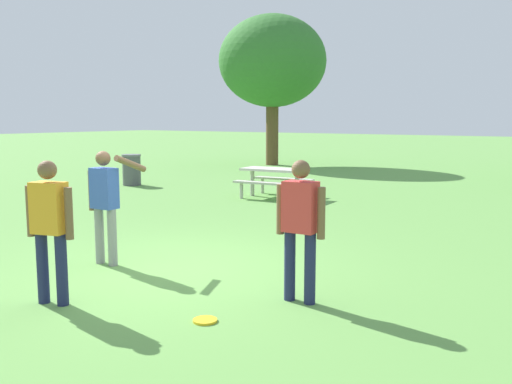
{
  "coord_description": "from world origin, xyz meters",
  "views": [
    {
      "loc": [
        5.28,
        -5.67,
        2.12
      ],
      "look_at": [
        0.65,
        1.29,
        1.0
      ],
      "focal_mm": 39.55,
      "sensor_mm": 36.0,
      "label": 1
    }
  ],
  "objects_px": {
    "frisbee": "(205,320)",
    "picnic_table_near": "(274,176)",
    "person_bystander": "(50,223)",
    "person_catcher": "(300,221)",
    "person_thrower": "(105,198)",
    "tree_tall_left": "(272,62)",
    "trash_can_beside_table": "(132,170)"
  },
  "relations": [
    {
      "from": "frisbee",
      "to": "picnic_table_near",
      "type": "height_order",
      "value": "picnic_table_near"
    },
    {
      "from": "trash_can_beside_table",
      "to": "person_bystander",
      "type": "bearing_deg",
      "value": -48.48
    },
    {
      "from": "person_catcher",
      "to": "person_bystander",
      "type": "xyz_separation_m",
      "value": [
        -2.3,
        -1.62,
        0.0
      ]
    },
    {
      "from": "picnic_table_near",
      "to": "trash_can_beside_table",
      "type": "relative_size",
      "value": 1.88
    },
    {
      "from": "person_thrower",
      "to": "trash_can_beside_table",
      "type": "relative_size",
      "value": 1.71
    },
    {
      "from": "person_catcher",
      "to": "frisbee",
      "type": "height_order",
      "value": "person_catcher"
    },
    {
      "from": "person_thrower",
      "to": "tree_tall_left",
      "type": "xyz_separation_m",
      "value": [
        -7.01,
        15.73,
        3.52
      ]
    },
    {
      "from": "person_thrower",
      "to": "person_bystander",
      "type": "height_order",
      "value": "same"
    },
    {
      "from": "frisbee",
      "to": "trash_can_beside_table",
      "type": "relative_size",
      "value": 0.27
    },
    {
      "from": "person_thrower",
      "to": "person_bystander",
      "type": "xyz_separation_m",
      "value": [
        0.84,
        -1.55,
        -0.02
      ]
    },
    {
      "from": "tree_tall_left",
      "to": "trash_can_beside_table",
      "type": "bearing_deg",
      "value": -87.9
    },
    {
      "from": "person_bystander",
      "to": "picnic_table_near",
      "type": "distance_m",
      "value": 9.02
    },
    {
      "from": "trash_can_beside_table",
      "to": "picnic_table_near",
      "type": "bearing_deg",
      "value": 1.92
    },
    {
      "from": "person_bystander",
      "to": "trash_can_beside_table",
      "type": "distance_m",
      "value": 11.37
    },
    {
      "from": "person_catcher",
      "to": "trash_can_beside_table",
      "type": "bearing_deg",
      "value": 144.98
    },
    {
      "from": "picnic_table_near",
      "to": "person_bystander",
      "type": "bearing_deg",
      "value": -74.44
    },
    {
      "from": "frisbee",
      "to": "person_bystander",
      "type": "bearing_deg",
      "value": -163.98
    },
    {
      "from": "person_thrower",
      "to": "trash_can_beside_table",
      "type": "height_order",
      "value": "person_thrower"
    },
    {
      "from": "trash_can_beside_table",
      "to": "tree_tall_left",
      "type": "distance_m",
      "value": 9.64
    },
    {
      "from": "person_thrower",
      "to": "picnic_table_near",
      "type": "xyz_separation_m",
      "value": [
        -1.58,
        7.13,
        -0.4
      ]
    },
    {
      "from": "frisbee",
      "to": "tree_tall_left",
      "type": "distance_m",
      "value": 19.85
    },
    {
      "from": "person_catcher",
      "to": "person_bystander",
      "type": "relative_size",
      "value": 1.0
    },
    {
      "from": "person_bystander",
      "to": "frisbee",
      "type": "distance_m",
      "value": 2.08
    },
    {
      "from": "person_catcher",
      "to": "tree_tall_left",
      "type": "xyz_separation_m",
      "value": [
        -10.15,
        15.66,
        3.54
      ]
    },
    {
      "from": "person_thrower",
      "to": "tree_tall_left",
      "type": "bearing_deg",
      "value": 114.02
    },
    {
      "from": "person_bystander",
      "to": "frisbee",
      "type": "bearing_deg",
      "value": 16.02
    },
    {
      "from": "person_bystander",
      "to": "picnic_table_near",
      "type": "xyz_separation_m",
      "value": [
        -2.42,
        8.68,
        -0.38
      ]
    },
    {
      "from": "person_catcher",
      "to": "frisbee",
      "type": "bearing_deg",
      "value": -114.73
    },
    {
      "from": "trash_can_beside_table",
      "to": "person_catcher",
      "type": "bearing_deg",
      "value": -35.02
    },
    {
      "from": "frisbee",
      "to": "picnic_table_near",
      "type": "xyz_separation_m",
      "value": [
        -4.21,
        8.16,
        0.55
      ]
    },
    {
      "from": "trash_can_beside_table",
      "to": "person_thrower",
      "type": "bearing_deg",
      "value": -46.14
    },
    {
      "from": "person_catcher",
      "to": "trash_can_beside_table",
      "type": "height_order",
      "value": "person_catcher"
    }
  ]
}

